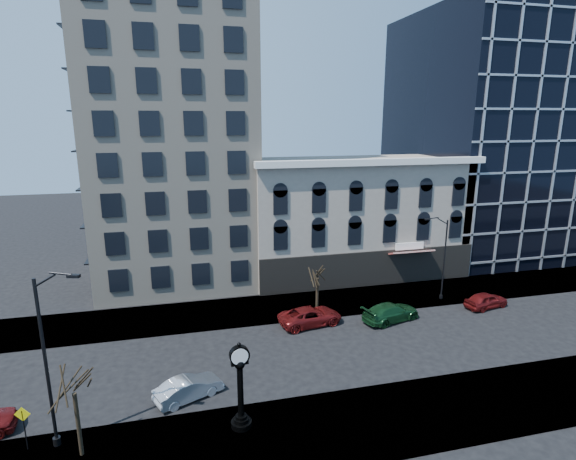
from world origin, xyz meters
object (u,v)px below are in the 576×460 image
object	(u,v)px
warning_sign	(23,421)
car_near_b	(189,388)
street_clock	(240,389)
street_lamp_near	(53,315)

from	to	relation	value
warning_sign	car_near_b	size ratio (longest dim) A/B	0.59
warning_sign	street_clock	bearing A→B (deg)	6.35
street_clock	car_near_b	bearing A→B (deg)	122.57
street_clock	car_near_b	size ratio (longest dim) A/B	1.22
warning_sign	car_near_b	bearing A→B (deg)	28.54
street_clock	street_lamp_near	xyz separation A→B (m)	(-8.55, 0.61, 4.87)
street_lamp_near	warning_sign	world-z (taller)	street_lamp_near
street_clock	street_lamp_near	distance (m)	9.86
street_clock	warning_sign	world-z (taller)	street_clock
street_clock	warning_sign	distance (m)	10.60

